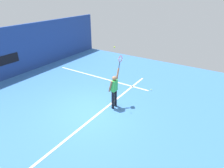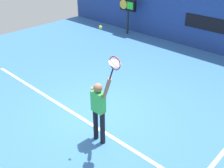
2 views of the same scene
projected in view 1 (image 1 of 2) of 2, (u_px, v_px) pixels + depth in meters
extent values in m
plane|color=#3870B2|center=(90.00, 112.00, 9.43)|extent=(18.00, 18.00, 0.00)
cube|color=navy|center=(0.00, 55.00, 12.20)|extent=(18.00, 0.20, 3.25)
cube|color=black|center=(2.00, 61.00, 12.30)|extent=(2.20, 0.03, 0.60)
cube|color=white|center=(98.00, 114.00, 9.21)|extent=(10.00, 0.10, 0.01)
cube|color=white|center=(100.00, 78.00, 13.08)|extent=(0.10, 7.00, 0.01)
cylinder|color=black|center=(113.00, 100.00, 9.51)|extent=(0.13, 0.13, 0.92)
cylinder|color=black|center=(116.00, 98.00, 9.70)|extent=(0.13, 0.13, 0.92)
cube|color=green|center=(114.00, 86.00, 9.28)|extent=(0.34, 0.20, 0.55)
sphere|color=#8C6647|center=(114.00, 78.00, 9.12)|extent=(0.22, 0.22, 0.22)
cylinder|color=#8C6647|center=(118.00, 74.00, 9.29)|extent=(0.27, 0.09, 0.58)
cylinder|color=#8C6647|center=(111.00, 86.00, 9.16)|extent=(0.09, 0.23, 0.58)
cylinder|color=black|center=(119.00, 65.00, 9.22)|extent=(0.13, 0.03, 0.29)
torus|color=red|center=(120.00, 59.00, 9.17)|extent=(0.40, 0.02, 0.40)
cylinder|color=silver|center=(120.00, 59.00, 9.17)|extent=(0.25, 0.27, 0.09)
sphere|color=#CCE033|center=(114.00, 47.00, 8.57)|extent=(0.07, 0.07, 0.07)
sphere|color=#CCE033|center=(151.00, 90.00, 11.43)|extent=(0.07, 0.07, 0.07)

